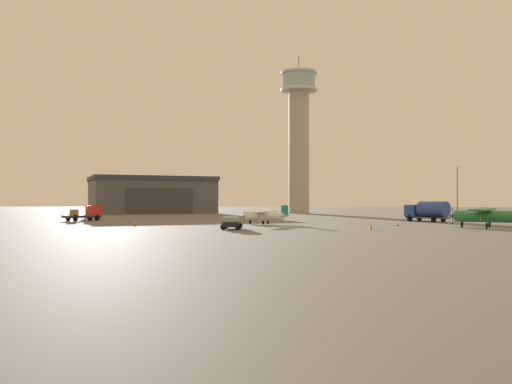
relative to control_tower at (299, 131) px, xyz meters
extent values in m
plane|color=#60605E|center=(-2.98, -66.58, -20.29)|extent=(400.00, 400.00, 0.00)
cylinder|color=#B2AD9E|center=(0.00, 0.00, -5.31)|extent=(4.99, 4.99, 29.95)
cylinder|color=silver|center=(0.00, 0.00, 9.96)|extent=(8.85, 8.85, 0.60)
cylinder|color=#99B7C6|center=(0.00, 0.00, 12.09)|extent=(8.14, 8.14, 3.66)
cylinder|color=silver|center=(0.00, 0.00, 14.18)|extent=(8.85, 8.85, 0.50)
cylinder|color=#38383D|center=(0.00, 0.00, 16.43)|extent=(0.16, 0.16, 4.00)
cube|color=#4C5159|center=(-36.86, 0.40, -16.29)|extent=(34.52, 30.49, 8.00)
cube|color=#35393E|center=(-36.86, 0.40, -11.78)|extent=(35.33, 31.30, 1.00)
cube|color=#38383A|center=(-32.40, -8.40, -17.29)|extent=(14.19, 7.28, 6.00)
cylinder|color=white|center=(-5.06, -58.60, -19.25)|extent=(5.40, 2.57, 1.06)
cone|color=#38383D|center=(-7.80, -57.76, -19.25)|extent=(0.95, 0.93, 0.74)
cube|color=#38383D|center=(-7.80, -57.76, -19.25)|extent=(0.07, 0.10, 1.62)
cube|color=white|center=(-5.31, -58.53, -18.63)|extent=(3.72, 8.53, 0.17)
cylinder|color=teal|center=(-4.91, -57.22, -18.98)|extent=(0.31, 0.82, 1.16)
cylinder|color=teal|center=(-5.71, -59.83, -18.98)|extent=(0.31, 0.82, 1.16)
cube|color=#99B7C6|center=(-6.04, -58.30, -18.96)|extent=(1.14, 1.08, 0.60)
cone|color=white|center=(-2.32, -59.44, -19.16)|extent=(1.37, 1.11, 0.79)
cube|color=teal|center=(-2.32, -59.44, -18.48)|extent=(0.93, 0.37, 1.45)
cube|color=white|center=(-2.32, -59.44, -19.03)|extent=(1.48, 2.67, 0.09)
cylinder|color=black|center=(-7.02, -58.00, -20.03)|extent=(0.28, 0.53, 0.51)
cylinder|color=black|center=(-4.63, -57.75, -20.03)|extent=(0.28, 0.53, 0.51)
cylinder|color=black|center=(-5.18, -59.55, -20.03)|extent=(0.28, 0.53, 0.51)
cylinder|color=#287A42|center=(20.97, -66.39, -18.95)|extent=(6.72, 4.27, 1.36)
cone|color=#38383D|center=(17.68, -64.74, -18.95)|extent=(1.31, 1.29, 0.95)
cube|color=#38383D|center=(17.68, -64.74, -18.95)|extent=(0.11, 0.13, 2.08)
cube|color=#287A42|center=(20.68, -66.24, -18.16)|extent=(6.37, 10.54, 0.22)
cylinder|color=orange|center=(21.46, -64.67, -18.61)|extent=(0.56, 1.00, 1.49)
cylinder|color=orange|center=(19.90, -67.81, -18.61)|extent=(0.56, 1.00, 1.49)
cube|color=#99B7C6|center=(19.80, -65.80, -18.58)|extent=(1.56, 1.51, 0.77)
cylinder|color=black|center=(18.62, -65.21, -19.96)|extent=(0.46, 0.67, 0.66)
cylinder|color=black|center=(21.71, -65.41, -19.96)|extent=(0.46, 0.67, 0.66)
cylinder|color=black|center=(20.63, -67.56, -19.96)|extent=(0.46, 0.67, 0.66)
cube|color=#38383D|center=(18.81, -48.21, -19.67)|extent=(5.74, 6.34, 0.24)
cube|color=#2847A8|center=(17.31, -46.40, -18.67)|extent=(3.14, 3.05, 1.76)
cube|color=#99B7C6|center=(16.77, -45.74, -18.31)|extent=(1.73, 1.45, 0.88)
cylinder|color=#2847A8|center=(19.49, -49.03, -18.40)|extent=(4.58, 4.86, 2.30)
cylinder|color=black|center=(16.46, -47.19, -19.79)|extent=(0.95, 0.85, 1.00)
cylinder|color=black|center=(18.25, -45.72, -19.79)|extent=(0.95, 0.85, 1.00)
cylinder|color=black|center=(19.17, -50.46, -19.79)|extent=(0.95, 0.85, 1.00)
cylinder|color=black|center=(20.95, -48.99, -19.79)|extent=(0.95, 0.85, 1.00)
cube|color=#38383D|center=(-33.95, -49.41, -19.67)|extent=(4.82, 5.83, 0.24)
cube|color=red|center=(-32.74, -47.68, -18.75)|extent=(2.75, 2.62, 1.60)
cube|color=#99B7C6|center=(-32.31, -47.05, -18.43)|extent=(1.59, 1.14, 0.80)
cube|color=brown|center=(-34.51, -50.21, -19.47)|extent=(4.06, 4.49, 0.16)
cube|color=#997547|center=(-34.74, -50.53, -18.94)|extent=(1.41, 1.41, 0.90)
cylinder|color=black|center=(-33.59, -47.15, -19.79)|extent=(0.98, 0.80, 1.00)
cylinder|color=black|center=(-31.96, -48.29, -19.79)|extent=(0.98, 0.80, 1.00)
cylinder|color=black|center=(-35.78, -50.28, -19.79)|extent=(0.98, 0.80, 1.00)
cylinder|color=black|center=(-34.15, -51.42, -19.79)|extent=(0.98, 0.80, 1.00)
cube|color=black|center=(-7.94, -71.10, -19.69)|extent=(1.88, 4.28, 0.55)
cube|color=#99B7C6|center=(-7.93, -71.31, -19.17)|extent=(1.64, 2.42, 0.50)
cylinder|color=black|center=(-8.78, -69.74, -19.97)|extent=(0.65, 0.20, 0.64)
cylinder|color=black|center=(-7.20, -69.68, -19.97)|extent=(0.65, 0.20, 0.64)
cylinder|color=black|center=(-8.67, -72.52, -19.97)|extent=(0.65, 0.20, 0.64)
cylinder|color=black|center=(-7.10, -72.46, -19.97)|extent=(0.65, 0.20, 0.64)
cylinder|color=#38383D|center=(31.90, -19.45, -15.40)|extent=(0.18, 0.18, 9.79)
sphere|color=#F9E5B2|center=(31.90, -19.45, -10.28)|extent=(0.44, 0.44, 0.44)
cube|color=black|center=(7.40, -69.54, -20.27)|extent=(0.36, 0.36, 0.04)
cone|color=orange|center=(7.40, -69.54, -19.94)|extent=(0.30, 0.30, 0.62)
cylinder|color=white|center=(7.40, -69.54, -19.91)|extent=(0.21, 0.21, 0.08)
cube|color=black|center=(11.84, -61.47, -20.27)|extent=(0.36, 0.36, 0.04)
cone|color=orange|center=(11.84, -61.47, -19.94)|extent=(0.30, 0.30, 0.62)
cylinder|color=white|center=(11.84, -61.47, -19.90)|extent=(0.21, 0.21, 0.08)
cube|color=black|center=(-21.14, -63.91, -20.27)|extent=(0.36, 0.36, 0.04)
cone|color=orange|center=(-21.14, -63.91, -19.93)|extent=(0.30, 0.30, 0.64)
cylinder|color=white|center=(-21.14, -63.91, -19.90)|extent=(0.21, 0.21, 0.08)
camera|label=1|loc=(-0.99, -128.51, -17.10)|focal=36.81mm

